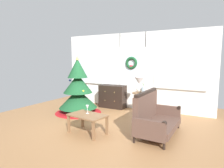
% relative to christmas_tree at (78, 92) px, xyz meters
% --- Properties ---
extents(ground_plane, '(6.76, 6.76, 0.00)m').
position_rel_christmas_tree_xyz_m(ground_plane, '(1.25, -0.71, -0.66)').
color(ground_plane, '#996B42').
extents(back_wall_with_door, '(5.20, 0.19, 2.55)m').
position_rel_christmas_tree_xyz_m(back_wall_with_door, '(1.25, 1.37, 0.62)').
color(back_wall_with_door, white).
rests_on(back_wall_with_door, ground).
extents(christmas_tree, '(1.44, 1.44, 1.77)m').
position_rel_christmas_tree_xyz_m(christmas_tree, '(0.00, 0.00, 0.00)').
color(christmas_tree, '#4C331E').
rests_on(christmas_tree, ground).
extents(dresser_cabinet, '(0.91, 0.46, 0.78)m').
position_rel_christmas_tree_xyz_m(dresser_cabinet, '(0.64, 1.08, -0.27)').
color(dresser_cabinet, black).
rests_on(dresser_cabinet, ground).
extents(settee_sofa, '(0.75, 1.45, 0.96)m').
position_rel_christmas_tree_xyz_m(settee_sofa, '(2.61, -0.60, -0.28)').
color(settee_sofa, black).
rests_on(settee_sofa, ground).
extents(side_table, '(0.50, 0.48, 0.72)m').
position_rel_christmas_tree_xyz_m(side_table, '(1.89, 0.47, -0.15)').
color(side_table, brown).
rests_on(side_table, ground).
extents(table_lamp, '(0.28, 0.28, 0.44)m').
position_rel_christmas_tree_xyz_m(table_lamp, '(1.83, 0.51, 0.34)').
color(table_lamp, silver).
rests_on(table_lamp, side_table).
extents(flower_vase, '(0.11, 0.10, 0.35)m').
position_rel_christmas_tree_xyz_m(flower_vase, '(1.99, 0.41, 0.18)').
color(flower_vase, '#99ADBC').
rests_on(flower_vase, side_table).
extents(coffee_table, '(0.91, 0.63, 0.43)m').
position_rel_christmas_tree_xyz_m(coffee_table, '(1.28, -1.28, -0.29)').
color(coffee_table, brown).
rests_on(coffee_table, ground).
extents(wine_glass, '(0.08, 0.08, 0.20)m').
position_rel_christmas_tree_xyz_m(wine_glass, '(1.23, -1.21, -0.09)').
color(wine_glass, silver).
rests_on(wine_glass, coffee_table).
extents(gift_box, '(0.18, 0.16, 0.18)m').
position_rel_christmas_tree_xyz_m(gift_box, '(0.33, -0.27, -0.57)').
color(gift_box, '#D8C64C').
rests_on(gift_box, ground).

